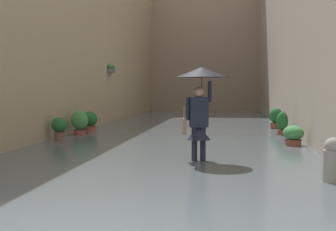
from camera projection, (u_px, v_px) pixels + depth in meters
ground_plane at (187, 131)px, 17.22m from camera, size 67.30×67.30×0.00m
flood_water at (187, 130)px, 17.21m from camera, size 8.22×32.92×0.13m
building_facade_left at (312, 13)px, 16.33m from camera, size 2.04×30.92×8.89m
building_facade_right at (72, 17)px, 17.56m from camera, size 2.04×30.92×9.00m
building_facade_far at (206, 13)px, 31.01m from camera, size 11.02×1.80×13.91m
person_wading at (200, 93)px, 9.26m from camera, size 1.11×1.11×2.17m
potted_plant_mid_left at (293, 136)px, 11.90m from camera, size 0.56×0.56×0.66m
potted_plant_near_left at (282, 124)px, 14.53m from camera, size 0.37×0.37×0.90m
potted_plant_far_right at (80, 123)px, 14.65m from camera, size 0.57×0.57×0.92m
potted_plant_near_right at (59, 128)px, 13.08m from camera, size 0.47×0.47×0.81m
potted_plant_far_left at (276, 119)px, 16.96m from camera, size 0.51×0.51×0.92m
potted_plant_mid_right at (90, 122)px, 15.71m from camera, size 0.56×0.56×0.84m
mooring_bollard at (333, 164)px, 7.21m from camera, size 0.31×0.31×0.86m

